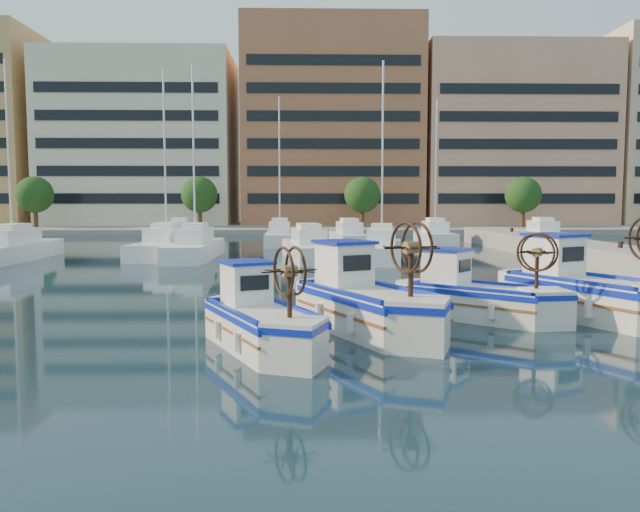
{
  "coord_description": "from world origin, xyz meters",
  "views": [
    {
      "loc": [
        -2.22,
        -15.77,
        3.44
      ],
      "look_at": [
        -1.73,
        6.35,
        1.5
      ],
      "focal_mm": 35.0,
      "sensor_mm": 36.0,
      "label": 1
    }
  ],
  "objects_px": {
    "fishing_boat_a": "(260,319)",
    "fishing_boat_c": "(476,295)",
    "fishing_boat_d": "(584,289)",
    "fishing_boat_b": "(365,301)"
  },
  "relations": [
    {
      "from": "fishing_boat_a",
      "to": "fishing_boat_c",
      "type": "height_order",
      "value": "fishing_boat_c"
    },
    {
      "from": "fishing_boat_c",
      "to": "fishing_boat_a",
      "type": "bearing_deg",
      "value": 160.29
    },
    {
      "from": "fishing_boat_c",
      "to": "fishing_boat_d",
      "type": "distance_m",
      "value": 3.25
    },
    {
      "from": "fishing_boat_a",
      "to": "fishing_boat_d",
      "type": "xyz_separation_m",
      "value": [
        9.29,
        3.67,
        0.16
      ]
    },
    {
      "from": "fishing_boat_d",
      "to": "fishing_boat_c",
      "type": "bearing_deg",
      "value": 155.55
    },
    {
      "from": "fishing_boat_b",
      "to": "fishing_boat_d",
      "type": "relative_size",
      "value": 0.96
    },
    {
      "from": "fishing_boat_b",
      "to": "fishing_boat_c",
      "type": "height_order",
      "value": "fishing_boat_b"
    },
    {
      "from": "fishing_boat_a",
      "to": "fishing_boat_b",
      "type": "xyz_separation_m",
      "value": [
        2.63,
        1.86,
        0.13
      ]
    },
    {
      "from": "fishing_boat_b",
      "to": "fishing_boat_c",
      "type": "relative_size",
      "value": 1.2
    },
    {
      "from": "fishing_boat_c",
      "to": "fishing_boat_d",
      "type": "bearing_deg",
      "value": -48.84
    }
  ]
}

